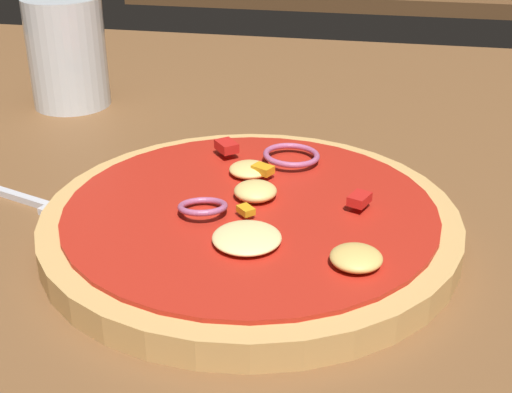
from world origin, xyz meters
The scene contains 4 objects.
dining_table centered at (0.00, 0.00, 0.01)m, with size 1.22×1.05×0.03m.
pizza centered at (-0.05, 0.00, 0.04)m, with size 0.27×0.27×0.03m.
fork centered at (-0.22, 0.02, 0.03)m, with size 0.15×0.06×0.00m.
beer_glass centered at (-0.28, 0.22, 0.07)m, with size 0.07×0.07×0.10m.
Camera 1 is at (0.03, -0.40, 0.26)m, focal length 49.62 mm.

